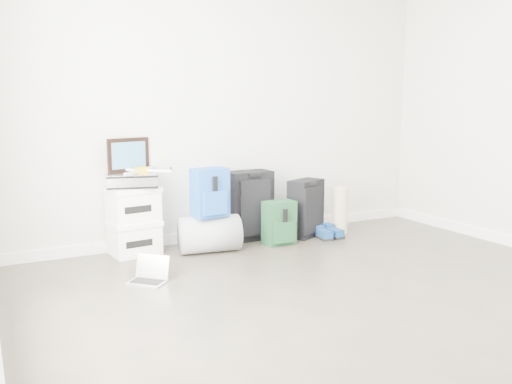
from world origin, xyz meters
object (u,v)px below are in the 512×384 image
duffel_bag (210,234)px  large_suitcase (249,205)px  briefcase (132,180)px  boxes_stack (134,221)px  laptop (149,276)px  carry_on (306,208)px

duffel_bag → large_suitcase: (0.54, 0.25, 0.18)m
briefcase → boxes_stack: bearing=0.0°
laptop → boxes_stack: bearing=127.5°
laptop → large_suitcase: bearing=77.3°
briefcase → large_suitcase: (1.17, -0.01, -0.34)m
carry_on → briefcase: bearing=150.8°
briefcase → laptop: briefcase is taller
duffel_bag → large_suitcase: large_suitcase is taller
duffel_bag → laptop: (-0.74, -0.56, -0.12)m
duffel_bag → carry_on: (1.11, 0.08, 0.13)m
boxes_stack → briefcase: briefcase is taller
carry_on → laptop: carry_on is taller
large_suitcase → laptop: large_suitcase is taller
duffel_bag → laptop: duffel_bag is taller
boxes_stack → carry_on: bearing=-12.2°
duffel_bag → carry_on: size_ratio=0.93×
duffel_bag → carry_on: carry_on is taller
duffel_bag → briefcase: bearing=167.0°
large_suitcase → briefcase: bearing=177.2°
boxes_stack → briefcase: size_ratio=1.43×
briefcase → duffel_bag: 0.85m
carry_on → laptop: (-1.85, -0.64, -0.25)m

